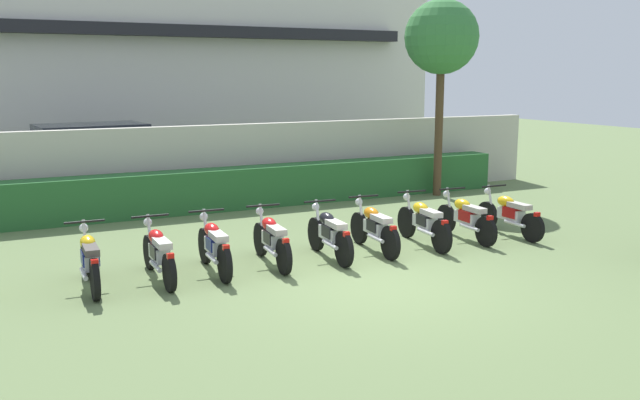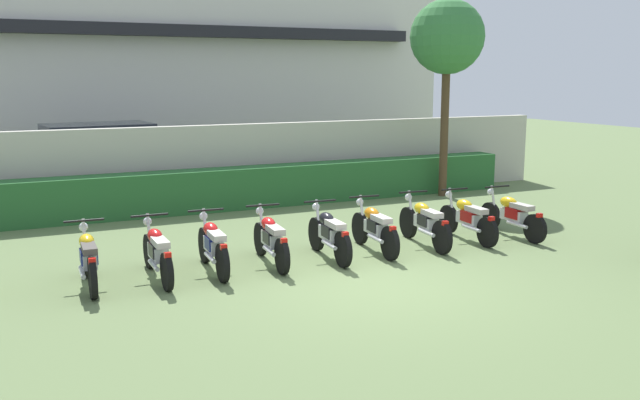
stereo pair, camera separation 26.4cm
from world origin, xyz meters
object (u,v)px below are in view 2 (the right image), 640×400
(motorcycle_in_row_4, at_px, (329,233))
(motorcycle_in_row_1, at_px, (157,252))
(motorcycle_in_row_5, at_px, (375,228))
(motorcycle_in_row_7, at_px, (468,218))
(motorcycle_in_row_0, at_px, (88,258))
(motorcycle_in_row_6, at_px, (425,222))
(motorcycle_in_row_3, at_px, (271,239))
(tree_near_inspector, at_px, (447,39))
(motorcycle_in_row_8, at_px, (512,215))
(parked_car, at_px, (105,159))
(motorcycle_in_row_2, at_px, (213,245))

(motorcycle_in_row_4, bearing_deg, motorcycle_in_row_1, 92.60)
(motorcycle_in_row_5, xyz_separation_m, motorcycle_in_row_7, (2.08, 0.01, -0.01))
(motorcycle_in_row_0, height_order, motorcycle_in_row_5, motorcycle_in_row_0)
(motorcycle_in_row_1, bearing_deg, motorcycle_in_row_4, -90.76)
(motorcycle_in_row_5, distance_m, motorcycle_in_row_7, 2.08)
(motorcycle_in_row_1, xyz_separation_m, motorcycle_in_row_6, (4.99, 0.00, 0.01))
(motorcycle_in_row_0, bearing_deg, motorcycle_in_row_3, -87.48)
(tree_near_inspector, bearing_deg, motorcycle_in_row_7, -119.71)
(motorcycle_in_row_7, bearing_deg, motorcycle_in_row_3, 92.57)
(motorcycle_in_row_8, bearing_deg, motorcycle_in_row_4, 90.32)
(parked_car, xyz_separation_m, motorcycle_in_row_7, (5.55, -8.43, -0.50))
(motorcycle_in_row_0, xyz_separation_m, motorcycle_in_row_4, (4.01, -0.06, 0.00))
(motorcycle_in_row_0, xyz_separation_m, motorcycle_in_row_8, (8.03, -0.09, -0.01))
(parked_car, height_order, tree_near_inspector, tree_near_inspector)
(motorcycle_in_row_8, bearing_deg, motorcycle_in_row_0, 90.10)
(tree_near_inspector, height_order, motorcycle_in_row_8, tree_near_inspector)
(tree_near_inspector, xyz_separation_m, motorcycle_in_row_7, (-2.47, -4.33, -3.63))
(motorcycle_in_row_5, bearing_deg, parked_car, 26.84)
(parked_car, distance_m, motorcycle_in_row_8, 10.78)
(parked_car, bearing_deg, motorcycle_in_row_1, -98.80)
(motorcycle_in_row_2, distance_m, motorcycle_in_row_4, 2.07)
(motorcycle_in_row_5, xyz_separation_m, motorcycle_in_row_6, (1.07, -0.01, 0.00))
(motorcycle_in_row_3, bearing_deg, motorcycle_in_row_7, -85.43)
(motorcycle_in_row_7, xyz_separation_m, motorcycle_in_row_8, (1.00, -0.11, -0.00))
(motorcycle_in_row_3, relative_size, motorcycle_in_row_5, 1.00)
(tree_near_inspector, relative_size, motorcycle_in_row_1, 2.65)
(parked_car, xyz_separation_m, motorcycle_in_row_1, (-0.45, -8.46, -0.50))
(motorcycle_in_row_1, distance_m, motorcycle_in_row_8, 7.00)
(motorcycle_in_row_1, height_order, motorcycle_in_row_5, motorcycle_in_row_5)
(motorcycle_in_row_2, distance_m, motorcycle_in_row_5, 3.02)
(motorcycle_in_row_1, bearing_deg, motorcycle_in_row_3, -88.90)
(parked_car, distance_m, motorcycle_in_row_1, 8.48)
(motorcycle_in_row_5, bearing_deg, motorcycle_in_row_7, -85.21)
(tree_near_inspector, relative_size, motorcycle_in_row_7, 2.70)
(motorcycle_in_row_4, xyz_separation_m, motorcycle_in_row_6, (2.02, 0.06, 0.00))
(motorcycle_in_row_1, relative_size, motorcycle_in_row_2, 1.04)
(parked_car, xyz_separation_m, motorcycle_in_row_4, (2.52, -8.51, -0.49))
(motorcycle_in_row_0, height_order, motorcycle_in_row_3, motorcycle_in_row_0)
(motorcycle_in_row_0, bearing_deg, parked_car, -7.86)
(parked_car, distance_m, motorcycle_in_row_0, 8.60)
(parked_car, distance_m, tree_near_inspector, 9.54)
(tree_near_inspector, relative_size, motorcycle_in_row_0, 2.80)
(motorcycle_in_row_6, xyz_separation_m, motorcycle_in_row_8, (2.01, -0.09, -0.01))
(motorcycle_in_row_3, xyz_separation_m, motorcycle_in_row_6, (3.08, -0.02, 0.01))
(parked_car, height_order, motorcycle_in_row_8, parked_car)
(motorcycle_in_row_1, xyz_separation_m, motorcycle_in_row_4, (2.97, -0.06, 0.01))
(motorcycle_in_row_4, distance_m, motorcycle_in_row_5, 0.95)
(tree_near_inspector, bearing_deg, motorcycle_in_row_2, -150.09)
(motorcycle_in_row_2, bearing_deg, motorcycle_in_row_3, -85.62)
(motorcycle_in_row_7, bearing_deg, motorcycle_in_row_1, 92.81)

